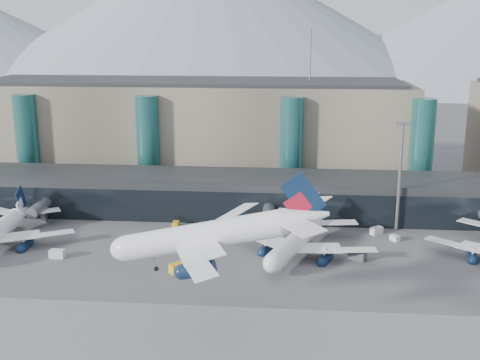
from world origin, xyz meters
name	(u,v)px	position (x,y,z in m)	size (l,w,h in m)	color
ground	(257,322)	(0.00, 0.00, 0.00)	(900.00, 900.00, 0.00)	#515154
concourse	(270,195)	(-0.02, 57.73, 4.97)	(170.00, 27.00, 10.00)	black
terminal_main	(193,131)	(-25.00, 90.00, 15.44)	(130.00, 30.00, 31.00)	gray
teal_towers	(219,147)	(-14.99, 74.01, 14.01)	(116.40, 19.40, 46.00)	#23625E
mountain_ridge	(308,26)	(15.97, 380.00, 45.74)	(910.00, 400.00, 110.00)	gray
lightmast_mid	(400,170)	(30.00, 48.00, 14.42)	(3.00, 1.20, 25.60)	slate
hero_jet	(224,227)	(-4.71, -5.03, 17.85)	(35.16, 35.52, 11.49)	white
jet_parked_left	(0,224)	(-58.51, 32.06, 4.21)	(34.55, 33.70, 11.13)	white
jet_parked_mid	(301,232)	(7.34, 32.32, 4.22)	(32.63, 34.73, 11.17)	white
veh_a	(57,254)	(-42.88, 24.31, 0.85)	(3.03, 1.71, 1.71)	silver
veh_b	(176,224)	(-22.13, 45.86, 0.65)	(2.25, 1.38, 1.30)	gold
veh_c	(357,255)	(18.96, 28.59, 0.97)	(3.49, 1.84, 1.94)	#45454A
veh_d	(376,231)	(24.98, 44.78, 0.83)	(2.90, 1.55, 1.66)	silver
veh_g	(395,238)	(28.50, 40.56, 0.64)	(2.20, 1.28, 1.28)	silver
veh_h	(178,268)	(-16.59, 19.16, 0.90)	(3.25, 1.71, 1.80)	gold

